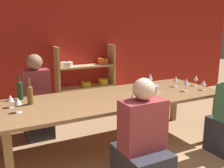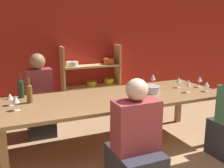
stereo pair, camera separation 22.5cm
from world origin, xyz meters
The scene contains 16 objects.
wall_back_red centered at (0.00, 3.83, 1.35)m, with size 8.80×0.06×2.70m.
shelf_unit centered at (0.45, 3.63, 0.50)m, with size 1.18×0.30×1.26m.
dining_table centered at (0.11, 1.83, 0.67)m, with size 2.99×1.08×0.74m.
mixing_bowl centered at (0.65, 1.80, 0.79)m, with size 0.25×0.25×0.10m.
wine_bottle_green centered at (-1.03, 2.27, 0.87)m, with size 0.07×0.07×0.32m.
wine_bottle_dark centered at (-0.95, 2.00, 0.86)m, with size 0.07×0.07×0.31m.
wine_glass_empty_a centered at (1.52, 1.80, 0.86)m, with size 0.07×0.07×0.17m.
wine_glass_empty_b centered at (-1.13, 1.76, 0.86)m, with size 0.08×0.08×0.17m.
wine_glass_empty_c centered at (0.14, 1.42, 0.85)m, with size 0.06×0.06×0.16m.
wine_glass_red_a centered at (1.42, 1.55, 0.84)m, with size 0.08×0.08×0.14m.
wine_glass_red_b centered at (0.93, 2.19, 0.86)m, with size 0.08×0.08×0.18m.
wine_glass_red_c centered at (1.20, 1.90, 0.85)m, with size 0.08×0.08×0.16m.
wine_glass_red_d centered at (-1.18, 1.98, 0.84)m, with size 0.08×0.08×0.15m.
wine_glass_white_a centered at (1.15, 1.61, 0.87)m, with size 0.08×0.08×0.19m.
person_far_a centered at (-0.74, 2.72, 0.47)m, with size 0.39×0.48×1.26m.
person_near_b centered at (-0.09, 0.89, 0.42)m, with size 0.45×0.56×1.18m.
Camera 2 is at (-1.27, -1.22, 1.69)m, focal length 42.00 mm.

